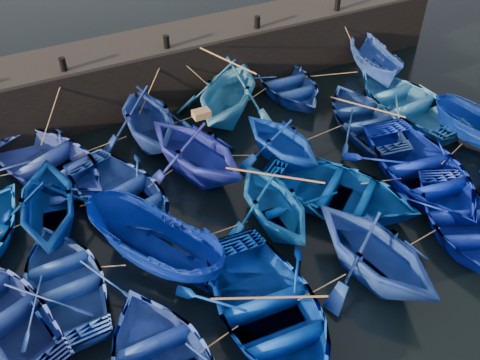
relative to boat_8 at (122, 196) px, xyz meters
name	(u,v)px	position (x,y,z in m)	size (l,w,h in m)	color
ground	(287,259)	(3.73, -4.41, -0.53)	(120.00, 120.00, 0.00)	black
quay_wall	(162,69)	(3.73, 6.09, 0.72)	(26.00, 2.50, 2.50)	black
quay_top	(159,40)	(3.73, 6.09, 2.03)	(26.00, 2.50, 0.12)	black
bollard_1	(63,64)	(-0.27, 5.19, 2.34)	(0.24, 0.24, 0.50)	black
bollard_2	(166,42)	(3.73, 5.19, 2.34)	(0.24, 0.24, 0.50)	black
bollard_3	(257,22)	(7.73, 5.19, 2.34)	(0.24, 0.24, 0.50)	black
bollard_4	(338,5)	(11.73, 5.19, 2.34)	(0.24, 0.24, 0.50)	black
boat_1	(48,163)	(-1.84, 2.75, 0.04)	(3.96, 5.53, 1.15)	blue
boat_2	(147,117)	(2.02, 3.08, 0.63)	(3.81, 4.42, 2.33)	navy
boat_3	(228,90)	(5.43, 3.27, 0.74)	(4.17, 4.84, 2.55)	#2C76B6
boat_4	(287,83)	(8.52, 3.85, -0.04)	(3.40, 4.75, 0.99)	#214596
boat_5	(375,63)	(12.65, 3.19, 0.25)	(1.52, 4.04, 1.56)	blue
boat_7	(47,201)	(-2.24, 0.10, 0.59)	(3.67, 4.26, 2.24)	navy
boat_8	(122,196)	(0.00, 0.00, 0.00)	(3.67, 5.13, 1.06)	blue
boat_9	(195,148)	(2.85, 0.47, 0.66)	(3.91, 4.54, 2.39)	#1C29A0
boat_10	(281,139)	(5.93, -0.14, 0.44)	(3.19, 3.70, 1.95)	blue
boat_11	(365,119)	(9.88, 0.10, -0.03)	(3.48, 4.87, 1.01)	navy
boat_12	(407,102)	(12.07, 0.28, 0.03)	(3.91, 5.47, 1.13)	#2F7AD2
boat_14	(65,280)	(-2.44, -2.63, -0.06)	(3.24, 4.52, 0.94)	blue
boat_15	(154,246)	(0.12, -2.93, 0.38)	(1.78, 4.72, 1.82)	navy
boat_16	(273,201)	(4.03, -2.92, 0.50)	(3.37, 3.91, 2.06)	blue
boat_17	(339,192)	(6.46, -3.04, 0.02)	(3.82, 5.33, 1.11)	#003A8E
boat_18	(422,170)	(9.64, -3.44, 0.06)	(4.09, 5.71, 1.19)	#05199A
boat_22	(269,312)	(2.09, -6.17, 0.05)	(4.04, 5.65, 1.17)	#0233B1
boat_23	(375,249)	(5.55, -6.01, 0.62)	(3.77, 4.37, 2.30)	#1C41A2
boat_24	(461,220)	(9.19, -5.80, -0.04)	(3.37, 4.71, 0.98)	#0F25B3
wooden_crate	(201,114)	(3.15, 0.47, 1.98)	(0.57, 0.38, 0.25)	olive
mooring_ropes	(217,144)	(3.78, 0.72, 0.36)	(18.27, 11.57, 2.10)	tan
loose_oars	(287,146)	(5.36, -1.43, 1.19)	(10.05, 11.52, 1.60)	#99724C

